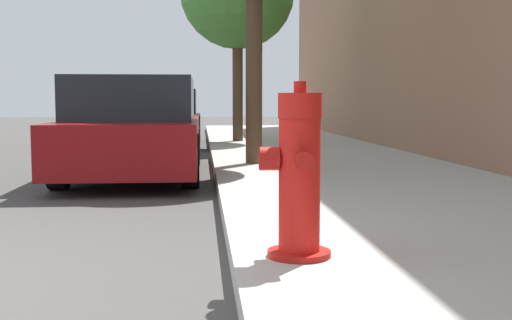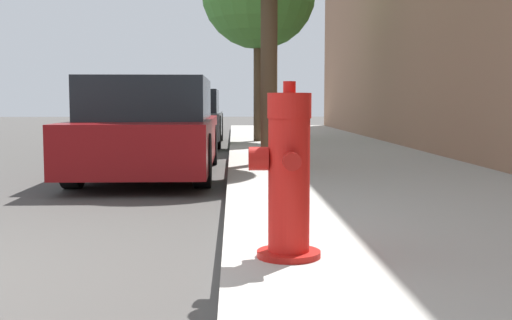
% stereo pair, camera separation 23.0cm
% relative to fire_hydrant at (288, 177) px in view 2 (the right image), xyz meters
% --- Properties ---
extents(fire_hydrant, '(0.40, 0.41, 0.97)m').
position_rel_fire_hydrant_xyz_m(fire_hydrant, '(0.00, 0.00, 0.00)').
color(fire_hydrant, '#A91511').
rests_on(fire_hydrant, sidewalk_slab).
extents(parked_car_near, '(1.71, 4.53, 1.32)m').
position_rel_fire_hydrant_xyz_m(parked_car_near, '(-1.42, 5.35, 0.04)').
color(parked_car_near, maroon).
rests_on(parked_car_near, ground_plane).
extents(parked_car_mid, '(1.76, 4.52, 1.28)m').
position_rel_fire_hydrant_xyz_m(parked_car_mid, '(-1.45, 11.59, 0.04)').
color(parked_car_mid, '#4C5156').
rests_on(parked_car_mid, ground_plane).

